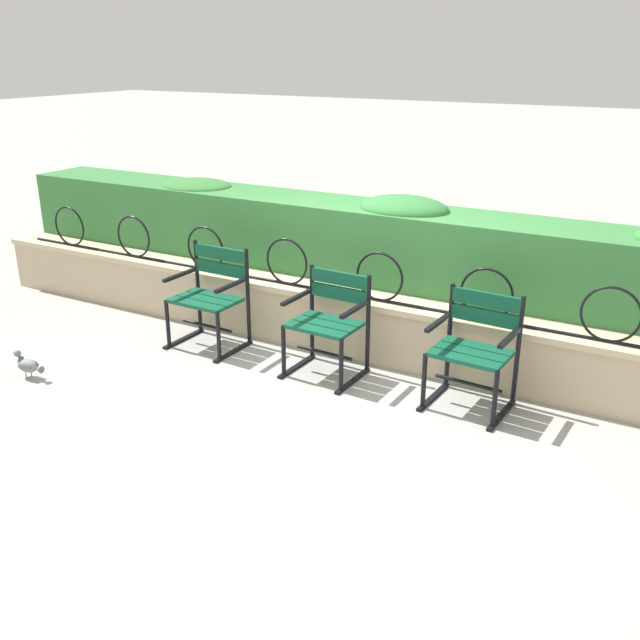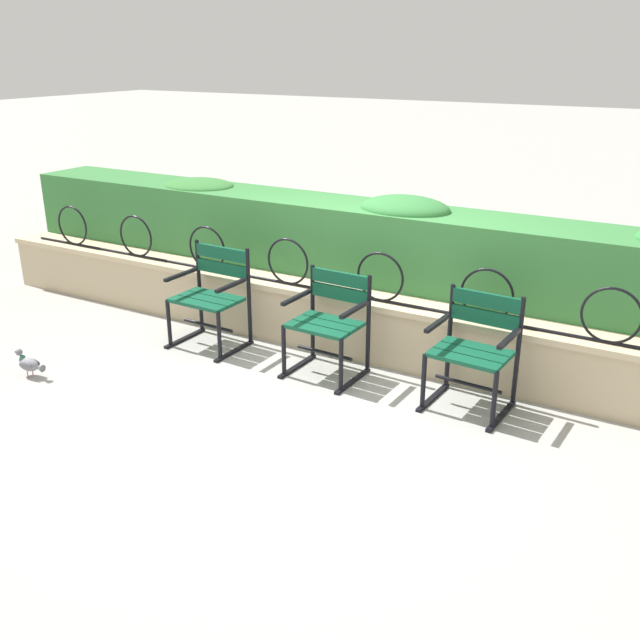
{
  "view_description": "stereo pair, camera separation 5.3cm",
  "coord_description": "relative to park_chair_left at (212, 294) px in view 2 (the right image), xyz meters",
  "views": [
    {
      "loc": [
        2.5,
        -4.32,
        2.51
      ],
      "look_at": [
        0.0,
        0.11,
        0.55
      ],
      "focal_mm": 40.0,
      "sensor_mm": 36.0,
      "label": 1
    },
    {
      "loc": [
        2.54,
        -4.3,
        2.51
      ],
      "look_at": [
        0.0,
        0.11,
        0.55
      ],
      "focal_mm": 40.0,
      "sensor_mm": 36.0,
      "label": 2
    }
  ],
  "objects": [
    {
      "name": "park_chair_left",
      "position": [
        0.0,
        0.0,
        0.0
      ],
      "size": [
        0.62,
        0.54,
        0.88
      ],
      "color": "#0F4C33",
      "rests_on": "ground"
    },
    {
      "name": "ground_plane",
      "position": [
        1.25,
        -0.37,
        -0.47
      ],
      "size": [
        60.0,
        60.0,
        0.0
      ],
      "primitive_type": "plane",
      "color": "#9E9E99"
    },
    {
      "name": "park_chair_centre",
      "position": [
        1.2,
        -0.01,
        -0.01
      ],
      "size": [
        0.59,
        0.54,
        0.83
      ],
      "color": "#0F4C33",
      "rests_on": "ground"
    },
    {
      "name": "iron_arch_fence",
      "position": [
        1.04,
        0.38,
        0.25
      ],
      "size": [
        7.77,
        0.02,
        0.42
      ],
      "color": "black",
      "rests_on": "stone_wall"
    },
    {
      "name": "hedge_row",
      "position": [
        1.3,
        0.96,
        0.42
      ],
      "size": [
        8.16,
        0.67,
        0.77
      ],
      "color": "#387A3D",
      "rests_on": "stone_wall"
    },
    {
      "name": "pigeon_far_side",
      "position": [
        -0.86,
        -1.3,
        -0.36
      ],
      "size": [
        0.29,
        0.11,
        0.22
      ],
      "color": "gray",
      "rests_on": "ground"
    },
    {
      "name": "stone_wall",
      "position": [
        1.25,
        0.45,
        -0.2
      ],
      "size": [
        8.33,
        0.41,
        0.54
      ],
      "color": "tan",
      "rests_on": "ground"
    },
    {
      "name": "park_chair_right",
      "position": [
        2.39,
        0.02,
        -0.01
      ],
      "size": [
        0.61,
        0.55,
        0.85
      ],
      "color": "#0F4C33",
      "rests_on": "ground"
    }
  ]
}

